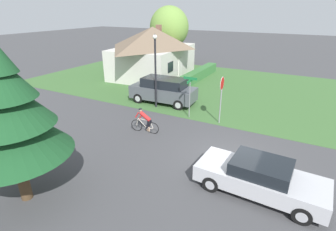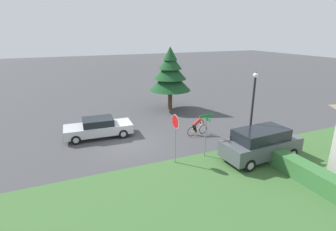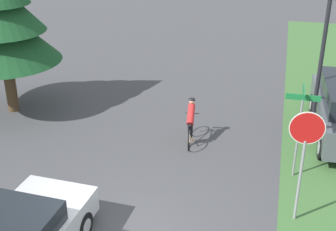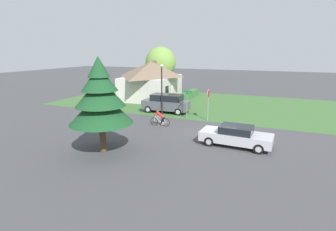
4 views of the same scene
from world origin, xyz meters
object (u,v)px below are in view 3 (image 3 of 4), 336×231
Objects in this scene: street_name_sign at (301,117)px; conifer_tall_near at (0,17)px; cyclist at (191,122)px; street_lamp at (323,45)px; stop_sign at (305,144)px.

street_name_sign is 10.37m from conifer_tall_near.
cyclist is 0.34× the size of street_lamp.
conifer_tall_near is (-10.07, 4.09, 1.38)m from stop_sign.
stop_sign is at bearing -141.72° from cyclist.
street_name_sign is (3.22, -1.29, 1.15)m from cyclist.
conifer_tall_near is at bearing -176.00° from street_lamp.
street_lamp is at bearing -98.86° from stop_sign.
street_lamp is at bearing 4.00° from conifer_tall_near.
stop_sign is 0.49× the size of conifer_tall_near.
street_name_sign is at bearing -101.28° from street_lamp.
street_name_sign is at bearing -91.40° from stop_sign.
cyclist is 0.65× the size of street_name_sign.
street_name_sign is 0.44× the size of conifer_tall_near.
stop_sign is 0.58× the size of street_lamp.
stop_sign is 2.02m from street_name_sign.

